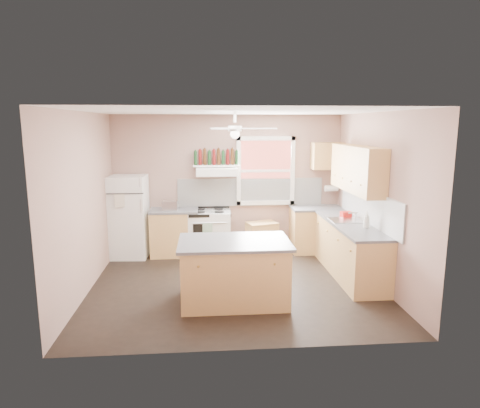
{
  "coord_description": "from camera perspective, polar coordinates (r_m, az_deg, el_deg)",
  "views": [
    {
      "loc": [
        -0.46,
        -6.43,
        2.51
      ],
      "look_at": [
        0.1,
        0.3,
        1.25
      ],
      "focal_mm": 32.0,
      "sensor_mm": 36.0,
      "label": 1
    }
  ],
  "objects": [
    {
      "name": "refrigerator",
      "position": [
        8.4,
        -14.54,
        -1.65
      ],
      "size": [
        0.7,
        0.68,
        1.56
      ],
      "primitive_type": "cube",
      "rotation": [
        0.0,
        0.0,
        -0.06
      ],
      "color": "white",
      "rests_on": "floor"
    },
    {
      "name": "wall_left",
      "position": [
        6.78,
        -20.2,
        0.06
      ],
      "size": [
        0.05,
        4.0,
        2.7
      ],
      "primitive_type": "cube",
      "color": "#906E61",
      "rests_on": "ground"
    },
    {
      "name": "base_cabinet_corner",
      "position": [
        8.68,
        10.16,
        -3.46
      ],
      "size": [
        1.0,
        0.6,
        0.86
      ],
      "primitive_type": "cube",
      "color": "tan",
      "rests_on": "floor"
    },
    {
      "name": "window_view",
      "position": [
        8.55,
        3.42,
        4.44
      ],
      "size": [
        1.0,
        0.02,
        1.2
      ],
      "primitive_type": "cube",
      "color": "brown",
      "rests_on": "wall_back"
    },
    {
      "name": "cart",
      "position": [
        8.55,
        2.94,
        -4.5
      ],
      "size": [
        0.66,
        0.53,
        0.58
      ],
      "primitive_type": "cube",
      "rotation": [
        0.0,
        0.0,
        0.28
      ],
      "color": "tan",
      "rests_on": "floor"
    },
    {
      "name": "stove",
      "position": [
        8.39,
        -4.03,
        -3.8
      ],
      "size": [
        0.83,
        0.68,
        0.86
      ],
      "primitive_type": "cube",
      "rotation": [
        0.0,
        0.0,
        -0.04
      ],
      "color": "white",
      "rests_on": "floor"
    },
    {
      "name": "counter_left",
      "position": [
        8.31,
        -8.8,
        -0.86
      ],
      "size": [
        0.92,
        0.62,
        0.04
      ],
      "primitive_type": "cube",
      "color": "#4F4F52",
      "rests_on": "base_cabinet_left"
    },
    {
      "name": "backsplash_right",
      "position": [
        7.37,
        16.77,
        -0.32
      ],
      "size": [
        0.03,
        2.6,
        0.55
      ],
      "primitive_type": "cube",
      "color": "white",
      "rests_on": "wall_right"
    },
    {
      "name": "upper_cabinet_right",
      "position": [
        7.42,
        15.34,
        4.54
      ],
      "size": [
        0.33,
        1.8,
        0.76
      ],
      "primitive_type": "cube",
      "color": "tan",
      "rests_on": "wall_right"
    },
    {
      "name": "bottle_shelf",
      "position": [
        8.34,
        -3.17,
        5.12
      ],
      "size": [
        0.9,
        0.26,
        0.03
      ],
      "primitive_type": "cube",
      "color": "white",
      "rests_on": "range_hood"
    },
    {
      "name": "soap_bottle",
      "position": [
        7.02,
        16.54,
        -2.03
      ],
      "size": [
        0.11,
        0.11,
        0.27
      ],
      "primitive_type": "imported",
      "rotation": [
        0.0,
        0.0,
        3.18
      ],
      "color": "silver",
      "rests_on": "counter_right"
    },
    {
      "name": "base_cabinet_right",
      "position": [
        7.45,
        14.41,
        -6.0
      ],
      "size": [
        0.6,
        2.2,
        0.86
      ],
      "primitive_type": "cube",
      "color": "tan",
      "rests_on": "floor"
    },
    {
      "name": "base_cabinet_left",
      "position": [
        8.41,
        -8.72,
        -3.87
      ],
      "size": [
        0.9,
        0.6,
        0.86
      ],
      "primitive_type": "cube",
      "color": "tan",
      "rests_on": "floor"
    },
    {
      "name": "counter_right",
      "position": [
        7.33,
        14.5,
        -2.62
      ],
      "size": [
        0.62,
        2.22,
        0.04
      ],
      "primitive_type": "cube",
      "color": "#4F4F52",
      "rests_on": "base_cabinet_right"
    },
    {
      "name": "window_frame",
      "position": [
        8.52,
        3.44,
        4.42
      ],
      "size": [
        1.16,
        0.07,
        1.36
      ],
      "primitive_type": "cube",
      "color": "white",
      "rests_on": "wall_back"
    },
    {
      "name": "red_caddy",
      "position": [
        7.75,
        13.94,
        -1.35
      ],
      "size": [
        0.2,
        0.16,
        0.1
      ],
      "primitive_type": "cube",
      "rotation": [
        0.0,
        0.0,
        0.23
      ],
      "color": "red",
      "rests_on": "counter_right"
    },
    {
      "name": "range_hood",
      "position": [
        8.23,
        -3.14,
        4.35
      ],
      "size": [
        0.78,
        0.5,
        0.14
      ],
      "primitive_type": "cube",
      "color": "white",
      "rests_on": "wall_back"
    },
    {
      "name": "faucet",
      "position": [
        7.55,
        15.19,
        -1.58
      ],
      "size": [
        0.03,
        0.03,
        0.14
      ],
      "primitive_type": "cylinder",
      "color": "silver",
      "rests_on": "sink"
    },
    {
      "name": "island",
      "position": [
        6.17,
        -0.76,
        -9.14
      ],
      "size": [
        1.48,
        0.93,
        0.86
      ],
      "primitive_type": "cube",
      "rotation": [
        0.0,
        0.0,
        -0.0
      ],
      "color": "tan",
      "rests_on": "floor"
    },
    {
      "name": "counter_corner",
      "position": [
        8.58,
        10.26,
        -0.55
      ],
      "size": [
        1.02,
        0.62,
        0.04
      ],
      "primitive_type": "cube",
      "color": "#4F4F52",
      "rests_on": "base_cabinet_corner"
    },
    {
      "name": "paper_towel",
      "position": [
        8.76,
        12.09,
        2.07
      ],
      "size": [
        0.26,
        0.12,
        0.12
      ],
      "primitive_type": "cylinder",
      "rotation": [
        0.0,
        1.57,
        0.0
      ],
      "color": "white",
      "rests_on": "wall_back"
    },
    {
      "name": "ceiling",
      "position": [
        6.45,
        -0.68,
        12.25
      ],
      "size": [
        4.5,
        4.5,
        0.0
      ],
      "primitive_type": "plane",
      "color": "white",
      "rests_on": "ground"
    },
    {
      "name": "island_top",
      "position": [
        6.03,
        -0.77,
        -5.11
      ],
      "size": [
        1.56,
        1.02,
        0.04
      ],
      "primitive_type": "cube",
      "rotation": [
        0.0,
        0.0,
        -0.0
      ],
      "color": "#4F4F52",
      "rests_on": "island"
    },
    {
      "name": "ceiling_fan_hub",
      "position": [
        6.45,
        -0.67,
        10.03
      ],
      "size": [
        0.2,
        0.2,
        0.08
      ],
      "primitive_type": "cylinder",
      "color": "white",
      "rests_on": "ceiling"
    },
    {
      "name": "backsplash_back",
      "position": [
        8.57,
        1.4,
        1.61
      ],
      "size": [
        2.9,
        0.03,
        0.55
      ],
      "primitive_type": "cube",
      "color": "white",
      "rests_on": "wall_back"
    },
    {
      "name": "upper_cabinet_corner",
      "position": [
        8.63,
        11.55,
        6.3
      ],
      "size": [
        0.6,
        0.33,
        0.52
      ],
      "primitive_type": "cube",
      "color": "tan",
      "rests_on": "wall_back"
    },
    {
      "name": "toaster",
      "position": [
        8.22,
        -9.29,
        -0.23
      ],
      "size": [
        0.3,
        0.19,
        0.18
      ],
      "primitive_type": "cube",
      "rotation": [
        0.0,
        0.0,
        -0.12
      ],
      "color": "silver",
      "rests_on": "counter_left"
    },
    {
      "name": "wine_bottles",
      "position": [
        8.33,
        -3.17,
        6.21
      ],
      "size": [
        0.86,
        0.06,
        0.31
      ],
      "color": "#143819",
      "rests_on": "bottle_shelf"
    },
    {
      "name": "floor",
      "position": [
        6.92,
        -0.63,
        -10.7
      ],
      "size": [
        4.5,
        4.5,
        0.0
      ],
      "primitive_type": "plane",
      "color": "black",
      "rests_on": "ground"
    },
    {
      "name": "wall_back",
      "position": [
        8.55,
        -1.63,
        2.77
      ],
      "size": [
        4.5,
        0.05,
        2.7
      ],
      "primitive_type": "cube",
      "color": "#906E61",
      "rests_on": "ground"
    },
    {
      "name": "wall_right",
      "position": [
        7.08,
        18.03,
        0.62
      ],
      "size": [
        0.05,
        4.0,
        2.7
      ],
      "primitive_type": "cube",
      "color": "#906E61",
      "rests_on": "ground"
    },
    {
      "name": "sink",
      "position": [
        7.51,
        14.01,
        -2.17
      ],
      "size": [
        0.55,
        0.45,
        0.03
      ],
      "primitive_type": "cube",
      "color": "silver",
      "rests_on": "counter_right"
    }
  ]
}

